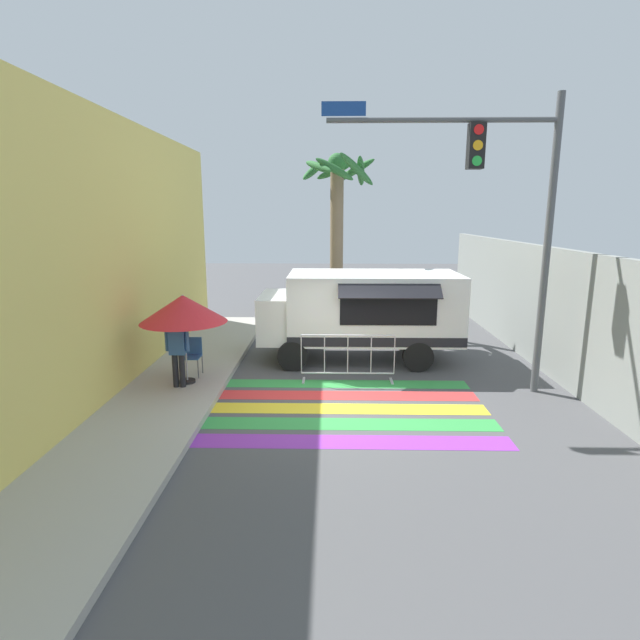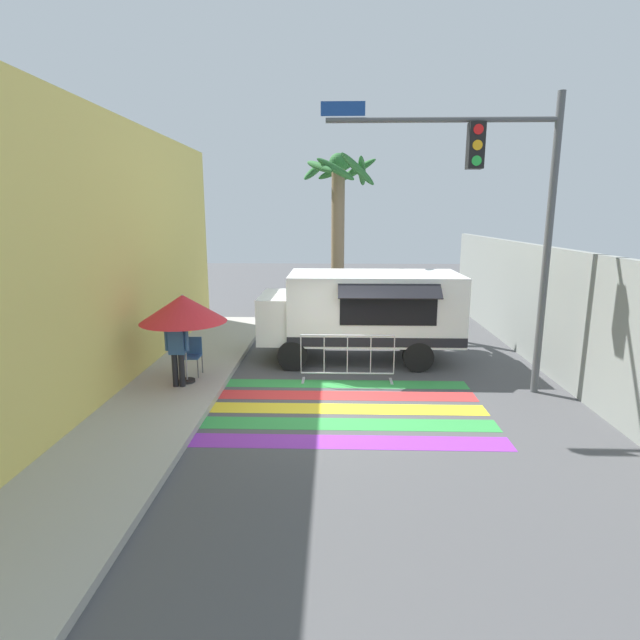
{
  "view_description": "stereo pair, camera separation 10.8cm",
  "coord_description": "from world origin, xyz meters",
  "px_view_note": "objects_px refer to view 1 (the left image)",
  "views": [
    {
      "loc": [
        0.0,
        -10.12,
        3.91
      ],
      "look_at": [
        -0.26,
        2.1,
        1.3
      ],
      "focal_mm": 28.0,
      "sensor_mm": 36.0,
      "label": 1
    },
    {
      "loc": [
        0.11,
        -10.12,
        3.91
      ],
      "look_at": [
        -0.26,
        2.1,
        1.3
      ],
      "focal_mm": 28.0,
      "sensor_mm": 36.0,
      "label": 2
    }
  ],
  "objects_px": {
    "barricade_front": "(348,358)",
    "palm_tree": "(338,214)",
    "vendor_person": "(177,347)",
    "food_truck": "(358,309)",
    "patio_umbrella": "(183,309)",
    "folding_chair": "(192,353)",
    "traffic_signal_pole": "(505,197)"
  },
  "relations": [
    {
      "from": "vendor_person",
      "to": "patio_umbrella",
      "type": "bearing_deg",
      "value": 60.87
    },
    {
      "from": "food_truck",
      "to": "patio_umbrella",
      "type": "bearing_deg",
      "value": -148.78
    },
    {
      "from": "food_truck",
      "to": "palm_tree",
      "type": "distance_m",
      "value": 4.3
    },
    {
      "from": "traffic_signal_pole",
      "to": "barricade_front",
      "type": "xyz_separation_m",
      "value": [
        -3.22,
        0.57,
        -3.69
      ]
    },
    {
      "from": "traffic_signal_pole",
      "to": "vendor_person",
      "type": "distance_m",
      "value": 7.69
    },
    {
      "from": "food_truck",
      "to": "barricade_front",
      "type": "height_order",
      "value": "food_truck"
    },
    {
      "from": "traffic_signal_pole",
      "to": "folding_chair",
      "type": "bearing_deg",
      "value": 175.04
    },
    {
      "from": "folding_chair",
      "to": "vendor_person",
      "type": "height_order",
      "value": "vendor_person"
    },
    {
      "from": "food_truck",
      "to": "patio_umbrella",
      "type": "xyz_separation_m",
      "value": [
        -4.01,
        -2.43,
        0.44
      ]
    },
    {
      "from": "patio_umbrella",
      "to": "folding_chair",
      "type": "distance_m",
      "value": 1.3
    },
    {
      "from": "folding_chair",
      "to": "food_truck",
      "type": "bearing_deg",
      "value": 5.5
    },
    {
      "from": "vendor_person",
      "to": "food_truck",
      "type": "bearing_deg",
      "value": 21.82
    },
    {
      "from": "patio_umbrella",
      "to": "folding_chair",
      "type": "height_order",
      "value": "patio_umbrella"
    },
    {
      "from": "patio_umbrella",
      "to": "barricade_front",
      "type": "bearing_deg",
      "value": 8.46
    },
    {
      "from": "folding_chair",
      "to": "vendor_person",
      "type": "distance_m",
      "value": 0.94
    },
    {
      "from": "food_truck",
      "to": "traffic_signal_pole",
      "type": "distance_m",
      "value": 4.74
    },
    {
      "from": "traffic_signal_pole",
      "to": "vendor_person",
      "type": "relative_size",
      "value": 3.93
    },
    {
      "from": "folding_chair",
      "to": "palm_tree",
      "type": "height_order",
      "value": "palm_tree"
    },
    {
      "from": "folding_chair",
      "to": "barricade_front",
      "type": "height_order",
      "value": "barricade_front"
    },
    {
      "from": "patio_umbrella",
      "to": "food_truck",
      "type": "bearing_deg",
      "value": 31.22
    },
    {
      "from": "vendor_person",
      "to": "palm_tree",
      "type": "distance_m",
      "value": 7.69
    },
    {
      "from": "traffic_signal_pole",
      "to": "folding_chair",
      "type": "relative_size",
      "value": 7.03
    },
    {
      "from": "palm_tree",
      "to": "folding_chair",
      "type": "bearing_deg",
      "value": -123.35
    },
    {
      "from": "patio_umbrella",
      "to": "vendor_person",
      "type": "distance_m",
      "value": 0.86
    },
    {
      "from": "patio_umbrella",
      "to": "barricade_front",
      "type": "distance_m",
      "value": 3.93
    },
    {
      "from": "traffic_signal_pole",
      "to": "barricade_front",
      "type": "distance_m",
      "value": 4.92
    },
    {
      "from": "patio_umbrella",
      "to": "barricade_front",
      "type": "xyz_separation_m",
      "value": [
        3.67,
        0.55,
        -1.27
      ]
    },
    {
      "from": "barricade_front",
      "to": "palm_tree",
      "type": "height_order",
      "value": "palm_tree"
    },
    {
      "from": "traffic_signal_pole",
      "to": "folding_chair",
      "type": "distance_m",
      "value": 7.8
    },
    {
      "from": "folding_chair",
      "to": "traffic_signal_pole",
      "type": "bearing_deg",
      "value": -24.21
    },
    {
      "from": "vendor_person",
      "to": "palm_tree",
      "type": "bearing_deg",
      "value": 48.23
    },
    {
      "from": "food_truck",
      "to": "barricade_front",
      "type": "xyz_separation_m",
      "value": [
        -0.34,
        -1.88,
        -0.83
      ]
    }
  ]
}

